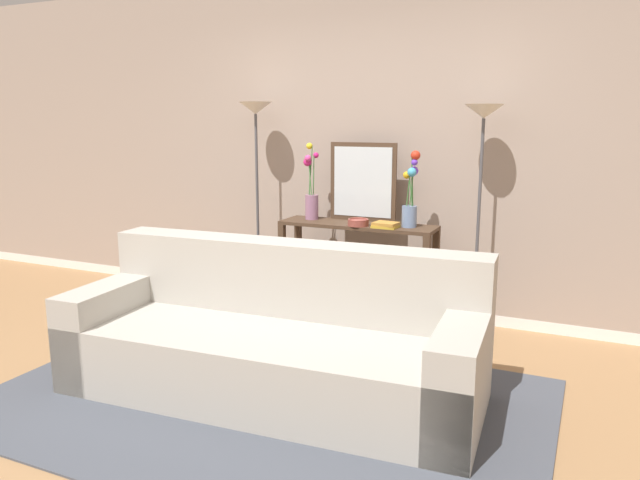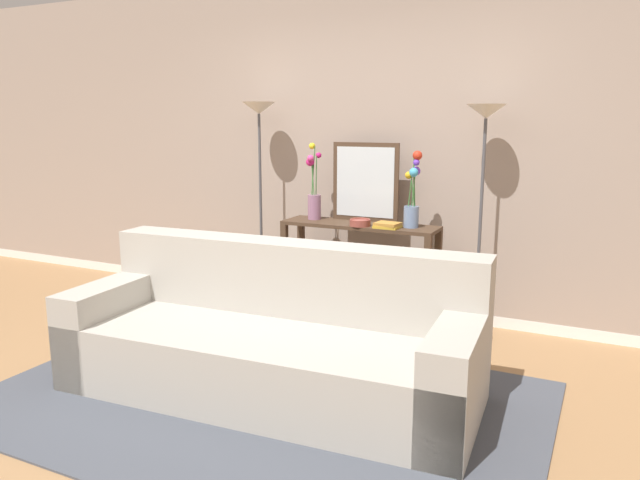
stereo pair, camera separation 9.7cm
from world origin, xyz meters
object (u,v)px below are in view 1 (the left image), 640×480
at_px(couch, 275,343).
at_px(console_table, 357,255).
at_px(floor_lamp_right, 482,157).
at_px(floor_lamp_left, 256,147).
at_px(vase_tall_flowers, 311,195).
at_px(vase_short_flowers, 411,197).
at_px(fruit_bowl, 358,222).
at_px(book_stack, 386,225).
at_px(wall_mirror, 363,182).
at_px(book_row_under_console, 322,309).

height_order(couch, console_table, couch).
xyz_separation_m(couch, floor_lamp_right, (0.91, 1.48, 1.05)).
bearing_deg(couch, floor_lamp_right, 58.57).
relative_size(console_table, floor_lamp_left, 0.71).
bearing_deg(couch, vase_tall_flowers, 107.23).
distance_m(floor_lamp_left, vase_short_flowers, 1.42).
distance_m(vase_short_flowers, fruit_bowl, 0.45).
distance_m(floor_lamp_left, book_stack, 1.35).
bearing_deg(wall_mirror, book_stack, -39.87).
height_order(console_table, floor_lamp_left, floor_lamp_left).
distance_m(floor_lamp_right, vase_tall_flowers, 1.41).
relative_size(floor_lamp_left, vase_short_flowers, 3.03).
relative_size(vase_short_flowers, fruit_bowl, 3.59).
xyz_separation_m(floor_lamp_right, book_stack, (-0.67, -0.14, -0.53)).
xyz_separation_m(fruit_bowl, book_row_under_console, (-0.36, 0.10, -0.78)).
bearing_deg(floor_lamp_left, fruit_bowl, -8.73).
height_order(console_table, floor_lamp_right, floor_lamp_right).
xyz_separation_m(wall_mirror, vase_short_flowers, (0.44, -0.13, -0.09)).
relative_size(floor_lamp_right, book_row_under_console, 4.23).
relative_size(couch, floor_lamp_right, 1.45).
bearing_deg(floor_lamp_left, book_row_under_console, -4.50).
bearing_deg(console_table, couch, -88.82).
distance_m(floor_lamp_left, vase_tall_flowers, 0.65).
xyz_separation_m(console_table, book_stack, (0.27, -0.09, 0.28)).
bearing_deg(book_stack, vase_short_flowers, 32.91).
distance_m(couch, floor_lamp_right, 2.03).
bearing_deg(fruit_bowl, floor_lamp_left, 171.27).
bearing_deg(wall_mirror, floor_lamp_right, -5.45).
xyz_separation_m(couch, fruit_bowl, (0.02, 1.33, 0.53)).
bearing_deg(console_table, vase_short_flowers, 1.28).
bearing_deg(vase_tall_flowers, book_row_under_console, -17.41).
height_order(vase_tall_flowers, book_row_under_console, vase_tall_flowers).
bearing_deg(couch, book_row_under_console, 103.39).
relative_size(floor_lamp_right, fruit_bowl, 10.65).
relative_size(wall_mirror, vase_tall_flowers, 1.01).
distance_m(console_table, wall_mirror, 0.59).
xyz_separation_m(console_table, book_row_under_console, (-0.31, -0.00, -0.50)).
bearing_deg(wall_mirror, floor_lamp_left, -174.48).
bearing_deg(floor_lamp_right, floor_lamp_left, -180.00).
height_order(floor_lamp_left, vase_tall_flowers, floor_lamp_left).
height_order(couch, fruit_bowl, couch).
distance_m(couch, console_table, 1.46).
relative_size(wall_mirror, vase_short_flowers, 1.08).
distance_m(couch, floor_lamp_left, 2.08).
bearing_deg(book_stack, console_table, 160.75).
distance_m(vase_tall_flowers, book_row_under_console, 0.96).
relative_size(couch, vase_short_flowers, 4.29).
relative_size(wall_mirror, book_row_under_console, 1.54).
bearing_deg(fruit_bowl, console_table, 114.05).
height_order(floor_lamp_left, wall_mirror, floor_lamp_left).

